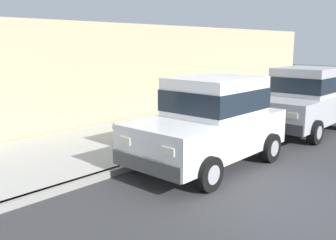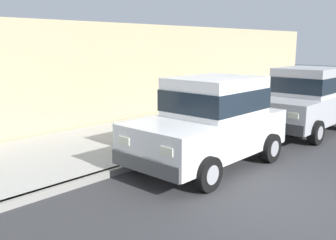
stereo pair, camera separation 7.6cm
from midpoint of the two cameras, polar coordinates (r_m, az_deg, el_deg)
name	(u,v)px [view 1 (the left image)]	position (r m, az deg, el deg)	size (l,w,h in m)	color
ground_plane	(289,205)	(6.61, 17.38, -12.04)	(80.00, 80.00, 0.00)	#38383A
curb	(150,160)	(8.33, -2.97, -6.08)	(0.16, 64.00, 0.14)	gray
sidewalk	(99,146)	(9.65, -10.52, -3.81)	(3.60, 64.00, 0.14)	#B7B5AD
car_white_hatchback	(211,120)	(8.08, 6.18, -0.04)	(1.98, 3.81, 1.88)	white
car_silver_hatchback	(304,99)	(11.86, 19.54, 3.03)	(1.99, 3.82, 1.88)	#BCBCC1
dog_white	(118,128)	(9.88, -7.67, -1.22)	(0.44, 0.68, 0.49)	white
fire_hydrant	(230,115)	(11.39, 9.14, 0.67)	(0.34, 0.24, 0.72)	gold
building_facade	(169,70)	(14.21, -0.04, 7.51)	(0.50, 20.00, 3.20)	tan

